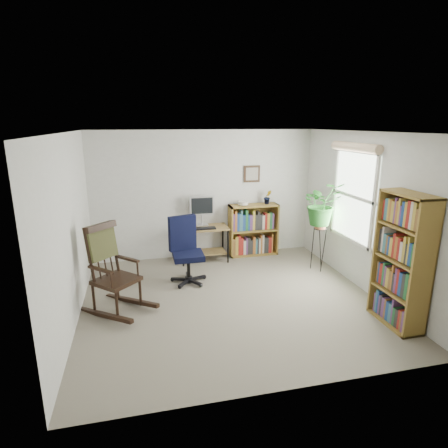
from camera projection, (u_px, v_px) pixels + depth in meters
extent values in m
cube|color=gray|center=(230.00, 300.00, 5.51)|extent=(4.20, 4.00, 0.00)
cube|color=silver|center=(231.00, 132.00, 4.88)|extent=(4.20, 4.00, 0.00)
cube|color=silver|center=(205.00, 195.00, 7.07)|extent=(4.20, 0.00, 2.40)
cube|color=silver|center=(286.00, 277.00, 3.31)|extent=(4.20, 0.00, 2.40)
cube|color=silver|center=(70.00, 231.00, 4.73)|extent=(0.00, 4.00, 2.40)
cube|color=silver|center=(365.00, 213.00, 5.66)|extent=(0.00, 4.00, 2.40)
cube|color=black|center=(205.00, 228.00, 6.80)|extent=(0.40, 0.15, 0.02)
imported|color=#246623|center=(323.00, 183.00, 6.25)|extent=(1.69, 1.88, 1.46)
imported|color=#246623|center=(268.00, 201.00, 7.21)|extent=(0.13, 0.24, 0.11)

